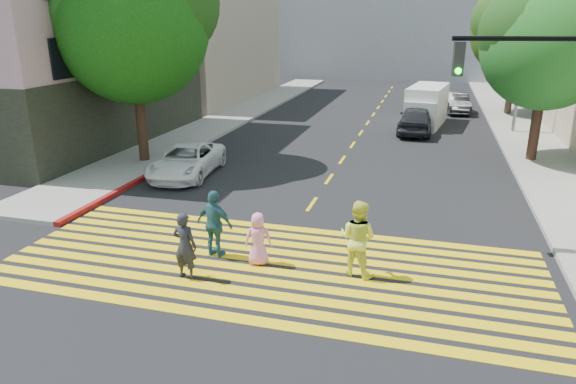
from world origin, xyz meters
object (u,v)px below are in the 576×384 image
at_px(dark_car_near, 416,120).
at_px(traffic_signal, 563,110).
at_px(white_sedan, 187,160).
at_px(silver_car, 427,95).
at_px(pedestrian_man, 185,246).
at_px(white_van, 426,107).
at_px(tree_left, 134,18).
at_px(pedestrian_woman, 358,238).
at_px(pedestrian_extra, 215,224).
at_px(tree_right_far, 520,25).
at_px(tree_right_near, 551,37).
at_px(dark_car_parked, 457,103).
at_px(pedestrian_child, 258,239).

distance_m(dark_car_near, traffic_signal, 15.30).
xyz_separation_m(white_sedan, silver_car, (8.76, 21.32, 0.09)).
relative_size(pedestrian_man, white_van, 0.33).
distance_m(tree_left, white_sedan, 6.04).
bearing_deg(white_van, pedestrian_woman, -85.00).
bearing_deg(white_sedan, pedestrian_extra, -63.45).
bearing_deg(tree_left, tree_right_far, 45.24).
bearing_deg(traffic_signal, silver_car, 89.94).
bearing_deg(pedestrian_man, white_van, -97.45).
xyz_separation_m(tree_right_near, dark_car_near, (-5.15, 4.81, -4.46)).
distance_m(pedestrian_woman, dark_car_parked, 25.00).
relative_size(tree_left, silver_car, 1.80).
distance_m(pedestrian_extra, white_sedan, 7.67).
relative_size(tree_left, pedestrian_woman, 4.66).
height_order(white_sedan, silver_car, silver_car).
relative_size(dark_car_near, dark_car_parked, 1.11).
distance_m(tree_right_far, pedestrian_man, 28.16).
bearing_deg(pedestrian_man, silver_car, -93.57).
height_order(tree_right_far, white_sedan, tree_right_far).
bearing_deg(dark_car_parked, white_van, -117.17).
xyz_separation_m(tree_right_far, white_sedan, (-13.99, -18.00, -4.99)).
bearing_deg(pedestrian_child, pedestrian_extra, -27.05).
relative_size(dark_car_near, traffic_signal, 0.76).
height_order(tree_right_near, silver_car, tree_right_near).
bearing_deg(tree_left, tree_right_near, 15.67).
relative_size(pedestrian_woman, white_sedan, 0.43).
height_order(dark_car_near, traffic_signal, traffic_signal).
bearing_deg(white_sedan, traffic_signal, -22.46).
relative_size(tree_right_near, white_sedan, 1.74).
height_order(pedestrian_woman, silver_car, pedestrian_woman).
xyz_separation_m(tree_left, pedestrian_man, (6.36, -9.11, -5.11)).
height_order(pedestrian_woman, dark_car_near, pedestrian_woman).
distance_m(pedestrian_child, dark_car_near, 17.60).
bearing_deg(silver_car, tree_right_far, 143.02).
bearing_deg(silver_car, dark_car_parked, 118.23).
height_order(pedestrian_extra, white_van, white_van).
xyz_separation_m(white_sedan, white_van, (8.85, 13.14, 0.47)).
distance_m(pedestrian_extra, dark_car_parked, 25.68).
bearing_deg(traffic_signal, white_sedan, 154.57).
bearing_deg(white_van, tree_right_far, 51.75).
distance_m(pedestrian_woman, white_van, 19.75).
distance_m(pedestrian_child, white_van, 20.15).
distance_m(tree_right_near, traffic_signal, 9.88).
height_order(tree_right_far, pedestrian_woman, tree_right_far).
relative_size(tree_left, white_sedan, 1.99).
bearing_deg(silver_car, dark_car_near, 83.40).
bearing_deg(dark_car_parked, pedestrian_woman, -103.75).
relative_size(tree_right_near, silver_car, 1.58).
bearing_deg(silver_car, traffic_signal, 93.26).
distance_m(white_van, traffic_signal, 17.54).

